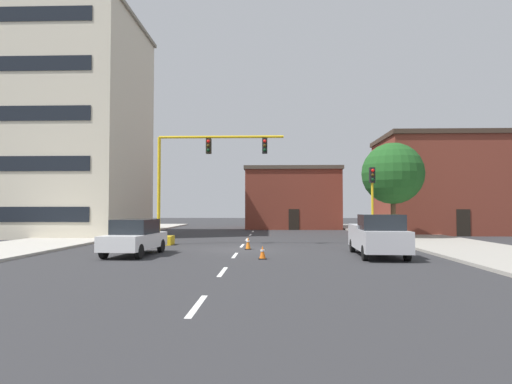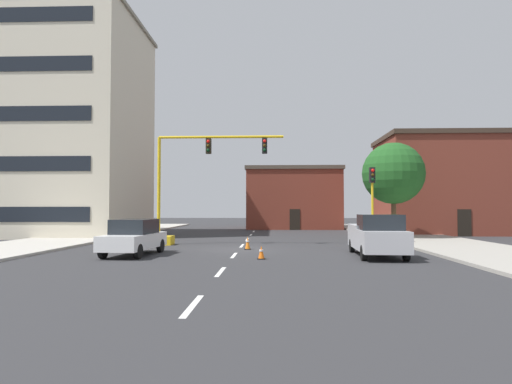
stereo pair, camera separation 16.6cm
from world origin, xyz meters
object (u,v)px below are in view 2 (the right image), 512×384
traffic_signal_gantry (176,209)px  pickup_truck_silver (377,236)px  sedan_white_near_left (134,237)px  tree_right_mid (393,173)px  traffic_light_pole_right (372,188)px  traffic_cone_roadside_a (261,253)px  traffic_cone_roadside_b (248,243)px

traffic_signal_gantry → pickup_truck_silver: (10.97, -6.30, -1.25)m
pickup_truck_silver → sedan_white_near_left: 11.65m
traffic_signal_gantry → tree_right_mid: bearing=19.9°
traffic_light_pole_right → pickup_truck_silver: bearing=-101.1°
pickup_truck_silver → traffic_signal_gantry: bearing=150.1°
traffic_light_pole_right → pickup_truck_silver: size_ratio=0.88×
tree_right_mid → pickup_truck_silver: tree_right_mid is taller
traffic_signal_gantry → pickup_truck_silver: 12.71m
traffic_signal_gantry → traffic_cone_roadside_a: traffic_signal_gantry is taller
traffic_signal_gantry → tree_right_mid: (14.97, 5.43, 2.62)m
traffic_light_pole_right → sedan_white_near_left: 14.53m
pickup_truck_silver → sedan_white_near_left: pickup_truck_silver is taller
sedan_white_near_left → traffic_cone_roadside_a: sedan_white_near_left is taller
traffic_light_pole_right → tree_right_mid: (2.76, 5.42, 1.32)m
tree_right_mid → traffic_cone_roadside_a: 16.71m
traffic_light_pole_right → pickup_truck_silver: traffic_light_pole_right is taller
sedan_white_near_left → traffic_cone_roadside_a: bearing=-12.9°
traffic_cone_roadside_b → traffic_light_pole_right: bearing=21.7°
traffic_signal_gantry → traffic_light_pole_right: 12.27m
traffic_signal_gantry → traffic_cone_roadside_a: 9.60m
tree_right_mid → pickup_truck_silver: bearing=-108.8°
pickup_truck_silver → traffic_cone_roadside_b: 7.15m
traffic_cone_roadside_b → traffic_signal_gantry: bearing=147.4°
sedan_white_near_left → traffic_signal_gantry: bearing=83.7°
traffic_light_pole_right → sedan_white_near_left: size_ratio=1.04×
traffic_light_pole_right → traffic_signal_gantry: bearing=-179.9°
traffic_light_pole_right → traffic_cone_roadside_b: size_ratio=6.80×
sedan_white_near_left → traffic_cone_roadside_b: sedan_white_near_left is taller
tree_right_mid → sedan_white_near_left: 19.88m
traffic_light_pole_right → traffic_cone_roadside_a: traffic_light_pole_right is taller
traffic_signal_gantry → traffic_cone_roadside_a: (5.54, -7.60, -1.93)m
traffic_signal_gantry → pickup_truck_silver: bearing=-29.9°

